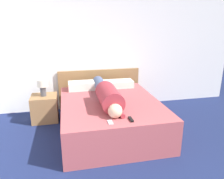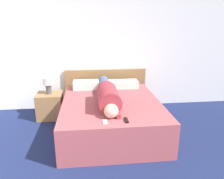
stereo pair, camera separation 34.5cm
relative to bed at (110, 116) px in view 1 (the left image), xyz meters
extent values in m
cube|color=white|center=(-0.10, 1.19, 1.03)|extent=(6.34, 0.06, 2.60)
cube|color=#A84C51|center=(0.00, 0.00, 0.00)|extent=(1.62, 1.95, 0.54)
cube|color=olive|center=(0.00, 1.12, 0.15)|extent=(1.74, 0.04, 0.84)
cube|color=olive|center=(-1.13, 0.67, -0.02)|extent=(0.48, 0.45, 0.49)
cylinder|color=#4C4C51|center=(-1.13, 0.67, 0.31)|extent=(0.11, 0.11, 0.18)
cylinder|color=beige|center=(-1.13, 0.67, 0.47)|extent=(0.19, 0.19, 0.13)
sphere|color=#DBB293|center=(-0.07, -0.66, 0.37)|extent=(0.20, 0.20, 0.20)
cylinder|color=#992D38|center=(-0.07, -0.25, 0.44)|extent=(0.33, 0.70, 0.33)
cylinder|color=#47567A|center=(-0.07, 0.51, 0.38)|extent=(0.22, 0.83, 0.22)
cylinder|color=#992D38|center=(0.03, -0.61, 0.31)|extent=(0.07, 0.22, 0.07)
cube|color=silver|center=(-0.36, 0.76, 0.35)|extent=(0.62, 0.29, 0.15)
cube|color=silver|center=(0.32, 0.76, 0.34)|extent=(0.59, 0.29, 0.14)
cube|color=black|center=(0.12, -0.78, 0.28)|extent=(0.04, 0.15, 0.02)
cube|color=#B2B7BC|center=(-0.17, -0.80, 0.28)|extent=(0.06, 0.13, 0.01)
camera|label=1|loc=(-0.70, -3.37, 1.56)|focal=35.00mm
camera|label=2|loc=(-0.36, -3.43, 1.56)|focal=35.00mm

